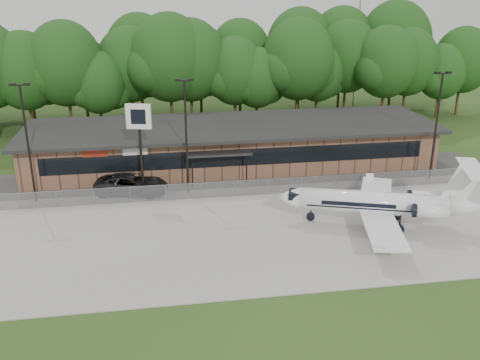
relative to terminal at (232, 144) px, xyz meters
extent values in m
plane|color=#2A4217|center=(0.00, -23.94, -2.18)|extent=(160.00, 160.00, 0.00)
cube|color=#9E9B93|center=(0.00, -15.94, -2.14)|extent=(64.00, 18.00, 0.08)
cube|color=#383835|center=(0.00, -4.44, -2.15)|extent=(50.00, 9.00, 0.06)
cube|color=brown|center=(0.00, 0.06, -0.18)|extent=(40.00, 10.00, 4.00)
cube|color=black|center=(0.00, -4.96, 0.12)|extent=(36.00, 0.08, 1.60)
cube|color=black|center=(0.00, -0.44, 1.97)|extent=(41.00, 11.50, 0.30)
cube|color=black|center=(-2.00, -5.54, 0.82)|extent=(6.00, 1.60, 0.20)
cube|color=maroon|center=(-13.00, -4.99, 1.22)|extent=(2.20, 0.06, 0.70)
cube|color=silver|center=(-9.50, -4.99, 1.22)|extent=(2.20, 0.06, 0.70)
cube|color=gray|center=(0.00, -8.94, -1.43)|extent=(46.00, 0.03, 1.50)
cube|color=gray|center=(0.00, -8.94, -0.68)|extent=(46.00, 0.04, 0.04)
cylinder|color=gray|center=(22.00, 24.06, 10.32)|extent=(0.20, 0.20, 25.00)
cylinder|color=black|center=(-18.00, -7.44, 2.82)|extent=(0.18, 0.18, 10.00)
cube|color=black|center=(-18.00, -7.44, 7.87)|extent=(1.20, 0.12, 0.12)
cube|color=black|center=(-18.55, -7.44, 7.94)|extent=(0.45, 0.30, 0.22)
cube|color=black|center=(-17.45, -7.44, 7.94)|extent=(0.45, 0.30, 0.22)
cylinder|color=black|center=(-5.00, -7.44, 2.82)|extent=(0.18, 0.18, 10.00)
cube|color=black|center=(-5.00, -7.44, 7.87)|extent=(1.20, 0.12, 0.12)
cube|color=black|center=(-5.55, -7.44, 7.94)|extent=(0.45, 0.30, 0.22)
cube|color=black|center=(-4.45, -7.44, 7.94)|extent=(0.45, 0.30, 0.22)
cylinder|color=black|center=(18.00, -7.44, 2.82)|extent=(0.18, 0.18, 10.00)
cube|color=black|center=(18.00, -7.44, 7.87)|extent=(1.20, 0.12, 0.12)
cube|color=black|center=(17.45, -7.44, 7.94)|extent=(0.45, 0.30, 0.22)
cube|color=black|center=(18.55, -7.44, 7.94)|extent=(0.45, 0.30, 0.22)
cylinder|color=white|center=(8.46, -16.44, -0.31)|extent=(10.98, 5.16, 1.76)
cone|color=white|center=(2.21, -14.34, -0.31)|extent=(2.64, 2.37, 1.76)
cone|color=white|center=(14.81, -18.57, -0.14)|extent=(2.85, 2.44, 1.76)
cube|color=white|center=(7.82, -20.05, -0.80)|extent=(4.39, 7.02, 0.13)
cube|color=white|center=(10.13, -13.18, -0.80)|extent=(4.39, 7.02, 0.13)
cylinder|color=white|center=(11.77, -19.00, -0.14)|extent=(2.61, 1.71, 0.99)
cylinder|color=white|center=(12.64, -16.40, -0.14)|extent=(2.61, 1.71, 0.99)
cube|color=white|center=(14.29, -18.40, 1.45)|extent=(2.61, 1.01, 3.31)
cube|color=white|center=(14.91, -18.61, 2.82)|extent=(2.96, 5.25, 0.11)
cube|color=black|center=(2.93, -14.59, 0.00)|extent=(1.46, 1.60, 0.55)
cube|color=black|center=(10.33, -17.07, -1.79)|extent=(1.67, 2.78, 0.77)
cylinder|color=black|center=(4.08, -14.97, -1.79)|extent=(0.83, 0.83, 0.24)
imported|color=#272729|center=(-9.93, -6.70, -1.29)|extent=(6.84, 4.17, 1.77)
cylinder|color=black|center=(-8.92, -7.14, 1.71)|extent=(0.28, 0.28, 7.78)
cube|color=silver|center=(-8.92, -7.14, 4.92)|extent=(2.14, 0.71, 2.14)
cube|color=black|center=(-8.94, -7.26, 4.92)|extent=(1.24, 0.32, 1.26)
camera|label=1|loc=(-7.45, -51.81, 15.62)|focal=40.00mm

